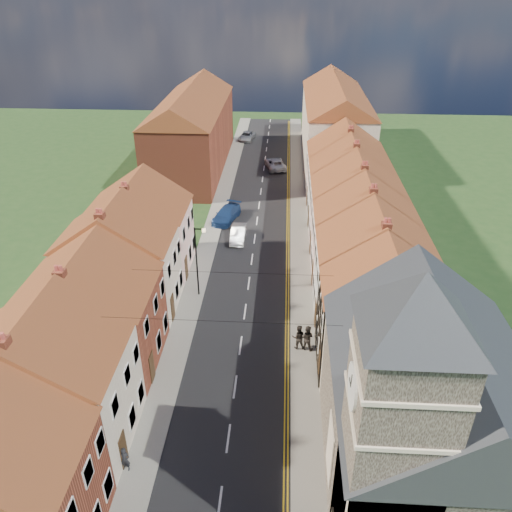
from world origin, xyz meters
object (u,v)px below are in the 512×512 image
(car_distant_b, at_px, (275,164))
(pedestrian_right_b, at_px, (298,337))
(car_distant, at_px, (247,136))
(pedestrian_right, at_px, (307,338))
(church, at_px, (426,408))
(car_far, at_px, (226,214))
(car_mid, at_px, (238,234))
(lamppost, at_px, (198,258))
(pedestrian_left, at_px, (125,459))

(car_distant_b, distance_m, pedestrian_right_b, 36.20)
(car_distant, distance_m, pedestrian_right, 49.27)
(church, xyz_separation_m, car_far, (-12.56, 30.68, -5.19))
(car_far, bearing_deg, pedestrian_right, -53.27)
(car_mid, height_order, car_far, car_far)
(car_far, height_order, car_distant_b, car_far)
(lamppost, relative_size, car_distant_b, 1.24)
(car_mid, relative_size, car_distant_b, 0.80)
(church, relative_size, lamppost, 2.53)
(pedestrian_left, relative_size, car_distant_b, 0.31)
(pedestrian_left, distance_m, pedestrian_right_b, 13.72)
(lamppost, xyz_separation_m, car_distant, (0.61, 42.47, -2.93))
(pedestrian_right_b, bearing_deg, lamppost, -42.25)
(pedestrian_left, bearing_deg, car_mid, 86.76)
(car_distant, relative_size, pedestrian_left, 2.89)
(lamppost, relative_size, car_distant, 1.37)
(car_distant, height_order, pedestrian_left, pedestrian_left)
(pedestrian_left, bearing_deg, lamppost, 89.94)
(church, relative_size, pedestrian_right, 7.93)
(car_distant, bearing_deg, church, -68.88)
(pedestrian_left, bearing_deg, church, 3.26)
(pedestrian_right, bearing_deg, car_far, -51.10)
(church, relative_size, car_far, 3.22)
(car_mid, height_order, pedestrian_left, pedestrian_left)
(car_far, height_order, pedestrian_right_b, pedestrian_right_b)
(lamppost, bearing_deg, pedestrian_left, -94.50)
(pedestrian_right_b, bearing_deg, car_distant, -85.77)
(pedestrian_right, height_order, car_distant_b, pedestrian_right)
(church, distance_m, car_far, 33.55)
(church, xyz_separation_m, car_distant, (-12.56, 59.15, -5.27))
(car_far, bearing_deg, lamppost, -76.89)
(car_mid, height_order, pedestrian_right, pedestrian_right)
(car_mid, height_order, car_distant_b, car_distant_b)
(lamppost, xyz_separation_m, pedestrian_right_b, (7.81, -6.12, -2.49))
(car_mid, distance_m, car_far, 4.54)
(church, height_order, lamppost, church)
(car_far, xyz_separation_m, pedestrian_left, (-1.90, -30.38, 0.19))
(church, bearing_deg, pedestrian_left, 178.83)
(pedestrian_right, bearing_deg, church, 132.21)
(lamppost, bearing_deg, pedestrian_right_b, -38.05)
(church, bearing_deg, car_distant, 101.99)
(pedestrian_left, bearing_deg, car_far, 90.86)
(car_distant_b, bearing_deg, pedestrian_right_b, 81.25)
(pedestrian_left, distance_m, car_distant_b, 46.85)
(pedestrian_left, bearing_deg, car_distant_b, 86.34)
(church, height_order, car_distant_b, church)
(car_distant, distance_m, car_distant_b, 13.33)
(car_distant_b, bearing_deg, church, 86.85)
(car_distant_b, relative_size, pedestrian_right_b, 2.60)
(car_distant, bearing_deg, pedestrian_right_b, -72.44)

